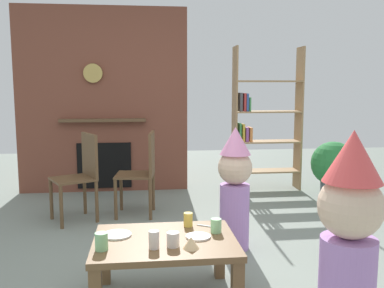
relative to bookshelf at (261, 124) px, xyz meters
The scene contains 18 objects.
ground_plane 2.87m from the bookshelf, 118.61° to the right, with size 12.00×12.00×0.00m, color gray.
brick_fireplace_feature 2.11m from the bookshelf, behind, with size 2.20×0.28×2.40m.
bookshelf is the anchor object (origin of this frame).
coffee_table 3.28m from the bookshelf, 116.37° to the right, with size 0.91×0.68×0.41m.
paper_cup_near_left 3.05m from the bookshelf, 111.21° to the right, with size 0.07×0.07×0.09m, color #8CD18C.
paper_cup_near_right 3.43m from the bookshelf, 116.34° to the right, with size 0.06×0.06×0.11m, color silver.
paper_cup_center 3.57m from the bookshelf, 120.92° to the right, with size 0.08×0.08×0.11m, color #8CD18C.
paper_cup_far_left 3.36m from the bookshelf, 114.69° to the right, with size 0.08×0.08×0.09m, color silver.
paper_cup_far_right 2.98m from the bookshelf, 115.37° to the right, with size 0.06×0.06×0.10m, color #F2CC4C.
paper_plate_front 3.17m from the bookshelf, 112.91° to the right, with size 0.16×0.16×0.01m, color white.
paper_plate_rear 3.33m from the bookshelf, 121.96° to the right, with size 0.19×0.19×0.01m, color white.
birthday_cake_slice 3.36m from the bookshelf, 112.74° to the right, with size 0.10×0.10×0.07m, color #EAC68C.
table_fork 2.95m from the bookshelf, 112.86° to the right, with size 0.15×0.02×0.01m, color silver.
child_with_cone_hat 3.61m from the bookshelf, 98.74° to the right, with size 0.32×0.32×1.17m.
child_in_pink 2.23m from the bookshelf, 111.28° to the right, with size 0.29×0.29×1.05m.
dining_chair_left 2.49m from the bookshelf, 153.71° to the right, with size 0.54×0.54×0.90m.
dining_chair_middle 1.90m from the bookshelf, 147.44° to the right, with size 0.44×0.44×0.90m.
potted_plant_tall 1.06m from the bookshelf, 29.21° to the right, with size 0.56×0.56×0.70m.
Camera 1 is at (-0.25, -3.10, 1.37)m, focal length 39.78 mm.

